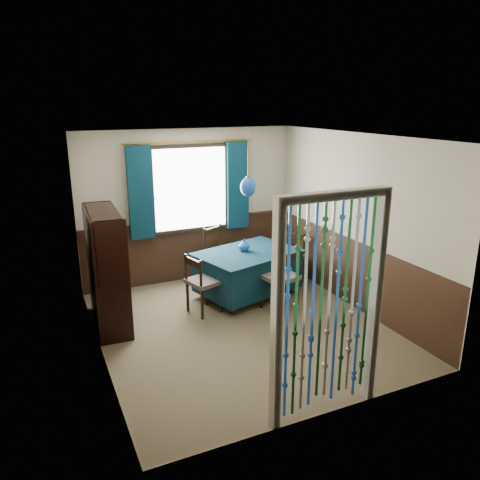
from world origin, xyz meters
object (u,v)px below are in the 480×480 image
dining_table (248,270)px  sideboard (108,285)px  vase_table (244,245)px  vase_sideboard (106,255)px  chair_right (291,256)px  pendant_lamp (248,187)px  bowl_shelf (112,249)px  chair_near (281,278)px  chair_left (202,282)px  chair_far (220,253)px

dining_table → sideboard: 2.11m
vase_table → vase_sideboard: (-2.01, 0.17, 0.08)m
chair_right → pendant_lamp: size_ratio=0.90×
bowl_shelf → vase_sideboard: 0.56m
chair_near → chair_left: chair_near is taller
chair_near → chair_right: size_ratio=1.10×
chair_far → chair_right: 1.16m
chair_left → vase_sideboard: 1.37m
pendant_lamp → bowl_shelf: (-2.05, -0.28, -0.61)m
bowl_shelf → dining_table: bearing=7.7°
chair_near → bowl_shelf: bowl_shelf is taller
chair_near → chair_left: (-1.06, 0.38, -0.03)m
chair_far → pendant_lamp: (0.16, -0.71, 1.21)m
chair_far → vase_sideboard: vase_sideboard is taller
dining_table → sideboard: (-2.10, -0.08, 0.14)m
bowl_shelf → vase_sideboard: bearing=90.0°
chair_far → sideboard: (-1.94, -0.79, 0.06)m
vase_table → chair_near: bearing=-70.7°
chair_right → sideboard: (-3.00, -0.31, 0.11)m
vase_sideboard → sideboard: bearing=-100.6°
chair_far → chair_left: 1.19m
chair_near → vase_table: 0.82m
dining_table → bowl_shelf: bearing=172.3°
chair_right → sideboard: bearing=62.8°
chair_left → chair_far: bearing=128.9°
chair_right → pendant_lamp: 1.57m
chair_near → pendant_lamp: bearing=97.9°
sideboard → bowl_shelf: sideboard is taller
chair_near → chair_far: bearing=95.0°
vase_table → vase_sideboard: vase_sideboard is taller
chair_far → vase_sideboard: bearing=-12.7°
chair_far → chair_right: size_ratio=1.13×
dining_table → chair_near: (0.22, -0.65, 0.07)m
chair_far → vase_sideboard: size_ratio=5.11×
vase_table → sideboard: bearing=-175.9°
sideboard → pendant_lamp: 2.40m
vase_sideboard → chair_near: bearing=-21.5°
chair_left → vase_sideboard: size_ratio=4.69×
sideboard → bowl_shelf: (0.06, -0.20, 0.55)m
dining_table → pendant_lamp: 1.29m
pendant_lamp → chair_right: bearing=14.2°
dining_table → pendant_lamp: bearing=164.6°
sideboard → chair_right: bearing=8.4°
pendant_lamp → dining_table: bearing=0.0°
chair_near → vase_table: chair_near is taller
chair_right → vase_table: bearing=66.6°
chair_left → vase_table: bearing=96.5°
chair_right → bowl_shelf: bearing=66.6°
chair_left → vase_sideboard: vase_sideboard is taller
dining_table → vase_table: vase_table is taller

